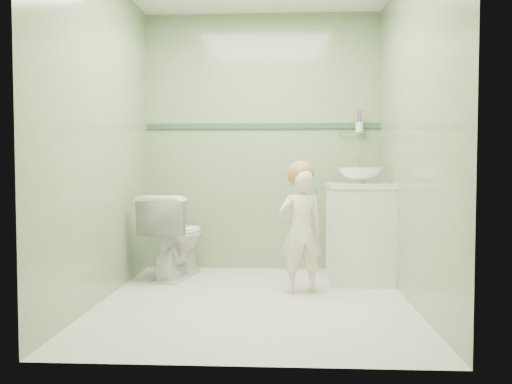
{
  "coord_description": "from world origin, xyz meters",
  "views": [
    {
      "loc": [
        0.21,
        -3.77,
        0.96
      ],
      "look_at": [
        0.0,
        0.15,
        0.78
      ],
      "focal_mm": 37.28,
      "sensor_mm": 36.0,
      "label": 1
    }
  ],
  "objects": [
    {
      "name": "hair_cap",
      "position": [
        0.34,
        0.32,
        0.91
      ],
      "size": [
        0.21,
        0.21,
        0.21
      ],
      "primitive_type": "sphere",
      "color": "#A3723F",
      "rests_on": "toddler"
    },
    {
      "name": "teal_toothbrush",
      "position": [
        0.44,
        0.19,
        0.79
      ],
      "size": [
        0.11,
        0.14,
        0.08
      ],
      "color": "#149476",
      "rests_on": "toddler"
    },
    {
      "name": "toilet",
      "position": [
        -0.74,
        0.79,
        0.37
      ],
      "size": [
        0.55,
        0.79,
        0.73
      ],
      "primitive_type": "imported",
      "rotation": [
        0.0,
        0.0,
        2.93
      ],
      "color": "white",
      "rests_on": "ground"
    },
    {
      "name": "vanity",
      "position": [
        0.84,
        0.7,
        0.4
      ],
      "size": [
        0.52,
        0.5,
        0.8
      ],
      "primitive_type": "cube",
      "color": "silver",
      "rests_on": "ground"
    },
    {
      "name": "room_shell",
      "position": [
        0.0,
        0.0,
        1.2
      ],
      "size": [
        2.5,
        2.54,
        2.4
      ],
      "color": "#76A071",
      "rests_on": "ground"
    },
    {
      "name": "ground",
      "position": [
        0.0,
        0.0,
        0.0
      ],
      "size": [
        2.5,
        2.5,
        0.0
      ],
      "primitive_type": "plane",
      "color": "silver",
      "rests_on": "ground"
    },
    {
      "name": "counter",
      "position": [
        0.84,
        0.7,
        0.81
      ],
      "size": [
        0.54,
        0.52,
        0.04
      ],
      "primitive_type": "cube",
      "color": "white",
      "rests_on": "vanity"
    },
    {
      "name": "cup_holder",
      "position": [
        0.89,
        1.18,
        1.33
      ],
      "size": [
        0.26,
        0.07,
        0.21
      ],
      "color": "silver",
      "rests_on": "room_shell"
    },
    {
      "name": "trim_stripe",
      "position": [
        0.0,
        1.24,
        1.35
      ],
      "size": [
        2.2,
        0.02,
        0.05
      ],
      "primitive_type": "cube",
      "color": "#33523D",
      "rests_on": "room_shell"
    },
    {
      "name": "faucet",
      "position": [
        0.84,
        0.89,
        0.97
      ],
      "size": [
        0.03,
        0.13,
        0.18
      ],
      "color": "silver",
      "rests_on": "counter"
    },
    {
      "name": "basin",
      "position": [
        0.84,
        0.7,
        0.89
      ],
      "size": [
        0.37,
        0.37,
        0.13
      ],
      "primitive_type": "imported",
      "color": "white",
      "rests_on": "counter"
    },
    {
      "name": "toddler",
      "position": [
        0.34,
        0.29,
        0.47
      ],
      "size": [
        0.39,
        0.31,
        0.94
      ],
      "primitive_type": "imported",
      "rotation": [
        0.0,
        0.0,
        3.4
      ],
      "color": "beige",
      "rests_on": "ground"
    }
  ]
}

